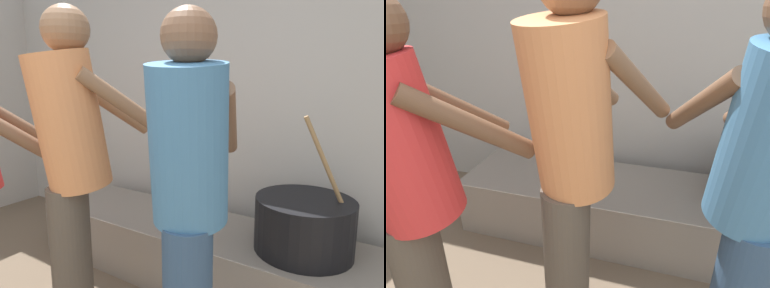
# 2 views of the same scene
# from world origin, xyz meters

# --- Properties ---
(block_enclosure_rear) EXTENTS (5.32, 0.20, 2.21)m
(block_enclosure_rear) POSITION_xyz_m (0.00, 2.52, 1.10)
(block_enclosure_rear) COLOR #ADA8A0
(block_enclosure_rear) RESTS_ON ground_plane
(hearth_ledge) EXTENTS (2.56, 0.60, 0.38)m
(hearth_ledge) POSITION_xyz_m (0.04, 2.00, 0.19)
(hearth_ledge) COLOR slate
(hearth_ledge) RESTS_ON ground_plane
(cooking_pot_main) EXTENTS (0.53, 0.53, 0.75)m
(cooking_pot_main) POSITION_xyz_m (0.62, 2.02, 0.53)
(cooking_pot_main) COLOR black
(cooking_pot_main) RESTS_ON hearth_ledge
(cook_in_blue_shirt) EXTENTS (0.56, 0.73, 1.56)m
(cook_in_blue_shirt) POSITION_xyz_m (0.37, 1.27, 0.89)
(cook_in_blue_shirt) COLOR navy
(cook_in_blue_shirt) RESTS_ON ground_plane
(cook_in_red_shirt) EXTENTS (0.66, 0.69, 1.51)m
(cook_in_red_shirt) POSITION_xyz_m (-0.82, 0.98, 0.86)
(cook_in_red_shirt) COLOR #4C4238
(cook_in_red_shirt) RESTS_ON ground_plane
(cook_in_orange_shirt) EXTENTS (0.57, 0.75, 1.64)m
(cook_in_orange_shirt) POSITION_xyz_m (-0.29, 1.25, 0.94)
(cook_in_orange_shirt) COLOR #4C4238
(cook_in_orange_shirt) RESTS_ON ground_plane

